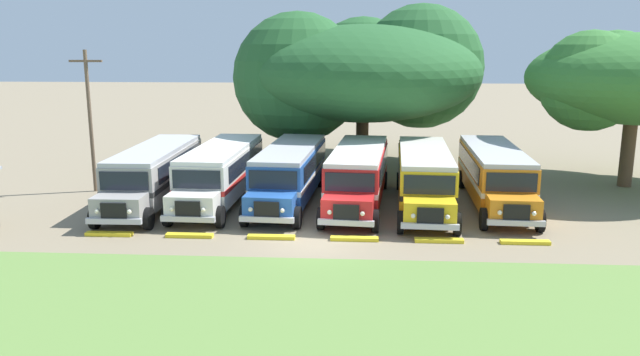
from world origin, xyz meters
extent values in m
plane|color=#84755B|center=(0.00, 0.00, 0.00)|extent=(220.00, 220.00, 0.00)
cube|color=olive|center=(0.00, -6.21, 0.00)|extent=(80.00, 8.11, 0.01)
cube|color=#9E9993|center=(-8.60, 6.30, 1.55)|extent=(2.63, 9.24, 2.10)
cube|color=#282828|center=(-8.60, 6.30, 1.38)|extent=(2.66, 9.26, 0.24)
cube|color=black|center=(-7.33, 6.62, 2.05)|extent=(0.16, 8.00, 0.80)
cube|color=black|center=(-9.87, 6.59, 2.05)|extent=(0.16, 8.00, 0.80)
cube|color=#B2B2B7|center=(-8.60, 6.30, 2.71)|extent=(2.55, 9.13, 0.22)
cube|color=#9E9993|center=(-8.52, 1.01, 1.02)|extent=(2.22, 1.43, 1.05)
cube|color=black|center=(-8.51, 0.27, 1.05)|extent=(1.10, 0.12, 0.70)
cube|color=#B7B7BC|center=(-8.51, 0.23, 0.62)|extent=(2.40, 0.24, 0.24)
cube|color=black|center=(-8.53, 1.68, 2.05)|extent=(2.20, 0.09, 0.84)
cube|color=#282828|center=(-8.66, 10.92, 1.45)|extent=(0.90, 0.07, 1.30)
sphere|color=#EAE5C6|center=(-7.81, 0.23, 1.05)|extent=(0.20, 0.20, 0.20)
sphere|color=#EAE5C6|center=(-9.21, 0.21, 1.05)|extent=(0.20, 0.20, 0.20)
cylinder|color=black|center=(-7.32, 1.12, 0.50)|extent=(0.29, 1.00, 1.00)
cylinder|color=black|center=(-9.72, 1.09, 0.50)|extent=(0.29, 1.00, 1.00)
cylinder|color=black|center=(-7.44, 9.32, 0.50)|extent=(0.29, 1.00, 1.00)
cylinder|color=black|center=(-9.84, 9.29, 0.50)|extent=(0.29, 1.00, 1.00)
cube|color=silver|center=(-5.25, 6.82, 1.55)|extent=(2.79, 9.28, 2.10)
cube|color=red|center=(-5.25, 6.82, 1.38)|extent=(2.83, 9.30, 0.24)
cube|color=black|center=(-3.97, 7.08, 2.05)|extent=(0.30, 8.00, 0.80)
cube|color=black|center=(-6.51, 7.16, 2.05)|extent=(0.30, 8.00, 0.80)
cube|color=silver|center=(-5.25, 6.82, 2.71)|extent=(2.71, 9.17, 0.22)
cube|color=silver|center=(-5.42, 1.52, 1.02)|extent=(2.24, 1.47, 1.05)
cube|color=black|center=(-5.45, 0.78, 1.05)|extent=(1.10, 0.14, 0.70)
cube|color=#B7B7BC|center=(-5.45, 0.74, 0.62)|extent=(2.41, 0.28, 0.24)
cube|color=black|center=(-5.40, 2.19, 2.05)|extent=(2.20, 0.13, 0.84)
cube|color=red|center=(-5.10, 11.44, 1.45)|extent=(0.90, 0.09, 1.30)
sphere|color=#EAE5C6|center=(-4.75, 0.71, 1.05)|extent=(0.20, 0.20, 0.20)
sphere|color=#EAE5C6|center=(-6.15, 0.76, 1.05)|extent=(0.20, 0.20, 0.20)
cylinder|color=black|center=(-4.22, 1.58, 0.50)|extent=(0.31, 1.01, 1.00)
cylinder|color=black|center=(-6.62, 1.66, 0.50)|extent=(0.31, 1.01, 1.00)
cylinder|color=black|center=(-3.95, 9.78, 0.50)|extent=(0.31, 1.01, 1.00)
cylinder|color=black|center=(-6.35, 9.86, 0.50)|extent=(0.31, 1.01, 1.00)
cube|color=#23519E|center=(-1.65, 6.95, 1.55)|extent=(3.10, 9.34, 2.10)
cube|color=silver|center=(-1.65, 6.95, 1.38)|extent=(3.13, 9.37, 0.24)
cube|color=black|center=(-0.36, 7.17, 2.05)|extent=(0.56, 7.99, 0.80)
cube|color=black|center=(-2.90, 7.34, 2.05)|extent=(0.56, 7.99, 0.80)
cube|color=#B2B2B7|center=(-1.65, 6.95, 2.71)|extent=(3.01, 9.24, 0.22)
cube|color=#23519E|center=(-1.99, 1.67, 1.02)|extent=(2.29, 1.54, 1.05)
cube|color=black|center=(-2.04, 0.93, 1.05)|extent=(1.10, 0.17, 0.70)
cube|color=#B7B7BC|center=(-2.05, 0.89, 0.62)|extent=(2.41, 0.36, 0.24)
cube|color=black|center=(-1.95, 2.33, 2.05)|extent=(2.20, 0.20, 0.84)
cube|color=silver|center=(-1.35, 11.56, 1.45)|extent=(0.90, 0.12, 1.30)
sphere|color=#EAE5C6|center=(-1.35, 0.83, 1.05)|extent=(0.20, 0.20, 0.20)
sphere|color=#EAE5C6|center=(-2.74, 0.92, 1.05)|extent=(0.20, 0.20, 0.20)
cylinder|color=black|center=(-0.79, 1.69, 0.50)|extent=(0.34, 1.02, 1.00)
cylinder|color=black|center=(-3.19, 1.84, 0.50)|extent=(0.34, 1.02, 1.00)
cylinder|color=black|center=(-0.26, 9.87, 0.50)|extent=(0.34, 1.02, 1.00)
cylinder|color=black|center=(-2.65, 10.03, 0.50)|extent=(0.34, 1.02, 1.00)
cube|color=red|center=(1.89, 6.68, 1.55)|extent=(3.28, 9.38, 2.10)
cube|color=white|center=(1.89, 6.68, 1.38)|extent=(3.31, 9.40, 0.24)
cube|color=black|center=(3.18, 6.87, 2.05)|extent=(0.72, 7.97, 0.80)
cube|color=black|center=(0.65, 7.09, 2.05)|extent=(0.72, 7.97, 0.80)
cube|color=silver|center=(1.89, 6.68, 2.71)|extent=(3.19, 9.27, 0.22)
cube|color=red|center=(1.44, 1.40, 1.02)|extent=(2.31, 1.58, 1.05)
cube|color=black|center=(1.38, 0.66, 1.05)|extent=(1.10, 0.19, 0.70)
cube|color=#B7B7BC|center=(1.37, 0.62, 0.62)|extent=(2.41, 0.40, 0.24)
cube|color=black|center=(1.50, 2.07, 2.05)|extent=(2.20, 0.25, 0.84)
cube|color=white|center=(2.29, 11.29, 1.45)|extent=(0.90, 0.14, 1.30)
sphere|color=#EAE5C6|center=(2.07, 0.55, 1.05)|extent=(0.20, 0.20, 0.20)
sphere|color=#EAE5C6|center=(0.67, 0.67, 1.05)|extent=(0.20, 0.20, 0.20)
cylinder|color=black|center=(2.64, 1.40, 0.50)|extent=(0.36, 1.02, 1.00)
cylinder|color=black|center=(0.25, 1.60, 0.50)|extent=(0.36, 1.02, 1.00)
cylinder|color=black|center=(3.34, 9.57, 0.50)|extent=(0.36, 1.02, 1.00)
cylinder|color=black|center=(0.95, 9.77, 0.50)|extent=(0.36, 1.02, 1.00)
cube|color=yellow|center=(5.20, 6.38, 1.55)|extent=(3.01, 9.32, 2.10)
cube|color=black|center=(5.20, 6.38, 1.38)|extent=(3.04, 9.35, 0.24)
cube|color=black|center=(6.48, 6.61, 2.05)|extent=(0.48, 7.99, 0.80)
cube|color=black|center=(3.94, 6.75, 2.05)|extent=(0.48, 7.99, 0.80)
cube|color=beige|center=(5.20, 6.38, 2.71)|extent=(2.92, 9.22, 0.22)
cube|color=yellow|center=(4.90, 1.09, 1.02)|extent=(2.27, 1.52, 1.05)
cube|color=black|center=(4.86, 0.35, 1.05)|extent=(1.10, 0.16, 0.70)
cube|color=#B7B7BC|center=(4.86, 0.31, 0.62)|extent=(2.41, 0.33, 0.24)
cube|color=black|center=(4.94, 1.76, 2.05)|extent=(2.20, 0.18, 0.84)
cube|color=black|center=(5.45, 10.99, 1.45)|extent=(0.90, 0.11, 1.30)
sphere|color=#EAE5C6|center=(5.56, 0.26, 1.05)|extent=(0.20, 0.20, 0.20)
sphere|color=#EAE5C6|center=(4.16, 0.34, 1.05)|extent=(0.20, 0.20, 0.20)
cylinder|color=black|center=(6.11, 1.12, 0.50)|extent=(0.34, 1.01, 1.00)
cylinder|color=black|center=(3.71, 1.26, 0.50)|extent=(0.34, 1.01, 1.00)
cylinder|color=black|center=(6.56, 9.31, 0.50)|extent=(0.34, 1.01, 1.00)
cylinder|color=black|center=(4.16, 9.44, 0.50)|extent=(0.34, 1.01, 1.00)
cube|color=orange|center=(8.82, 7.13, 1.55)|extent=(2.91, 9.30, 2.10)
cube|color=white|center=(8.82, 7.13, 1.38)|extent=(2.94, 9.32, 0.24)
cube|color=black|center=(10.10, 7.37, 2.05)|extent=(0.40, 7.99, 0.80)
cube|color=black|center=(7.56, 7.49, 2.05)|extent=(0.40, 7.99, 0.80)
cube|color=#B2B2B7|center=(8.82, 7.13, 2.71)|extent=(2.83, 9.20, 0.22)
cube|color=orange|center=(8.58, 1.84, 1.02)|extent=(2.26, 1.50, 1.05)
cube|color=black|center=(8.55, 1.10, 1.05)|extent=(1.10, 0.15, 0.70)
cube|color=#B7B7BC|center=(8.55, 1.06, 0.62)|extent=(2.41, 0.31, 0.24)
cube|color=black|center=(8.61, 2.51, 2.05)|extent=(2.20, 0.16, 0.84)
cube|color=white|center=(9.03, 11.75, 1.45)|extent=(0.90, 0.10, 1.30)
sphere|color=#EAE5C6|center=(9.24, 1.02, 1.05)|extent=(0.20, 0.20, 0.20)
sphere|color=#EAE5C6|center=(7.85, 1.08, 1.05)|extent=(0.20, 0.20, 0.20)
cylinder|color=black|center=(9.78, 1.88, 0.50)|extent=(0.32, 1.01, 1.00)
cylinder|color=black|center=(7.39, 1.99, 0.50)|extent=(0.32, 1.01, 1.00)
cylinder|color=black|center=(10.15, 10.07, 0.50)|extent=(0.32, 1.01, 1.00)
cylinder|color=black|center=(7.76, 10.18, 0.50)|extent=(0.32, 1.01, 1.00)
cube|color=yellow|center=(-8.72, 0.14, 0.07)|extent=(2.00, 0.36, 0.15)
cube|color=yellow|center=(-5.23, 0.14, 0.07)|extent=(2.00, 0.36, 0.15)
cube|color=yellow|center=(-1.74, 0.14, 0.07)|extent=(2.00, 0.36, 0.15)
cube|color=yellow|center=(1.74, 0.14, 0.07)|extent=(2.00, 0.36, 0.15)
cube|color=yellow|center=(5.23, 0.14, 0.07)|extent=(2.00, 0.36, 0.15)
cube|color=yellow|center=(8.72, 0.14, 0.07)|extent=(2.00, 0.36, 0.15)
cylinder|color=brown|center=(2.10, 16.13, 1.94)|extent=(0.83, 0.83, 3.87)
ellipsoid|color=#235628|center=(2.10, 16.13, 6.19)|extent=(15.17, 16.15, 6.19)
sphere|color=#235628|center=(5.99, 17.78, 6.56)|extent=(8.28, 8.28, 8.28)
sphere|color=#235628|center=(-2.04, 14.85, 5.96)|extent=(8.22, 8.22, 8.22)
sphere|color=#235628|center=(2.10, 20.97, 6.18)|extent=(7.67, 7.67, 7.67)
cylinder|color=brown|center=(17.21, 11.25, 2.13)|extent=(0.77, 0.77, 4.25)
ellipsoid|color=#33702D|center=(17.21, 11.25, 6.14)|extent=(11.81, 12.36, 5.04)
sphere|color=#33702D|center=(14.44, 10.39, 6.05)|extent=(5.50, 5.50, 5.50)
sphere|color=#33702D|center=(17.21, 14.30, 6.12)|extent=(5.52, 5.52, 5.52)
cylinder|color=brown|center=(-12.75, 8.08, 3.87)|extent=(0.20, 0.20, 7.73)
cube|color=brown|center=(-12.75, 8.08, 7.13)|extent=(1.80, 0.12, 0.12)
camera|label=1|loc=(1.86, -24.17, 7.93)|focal=34.29mm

